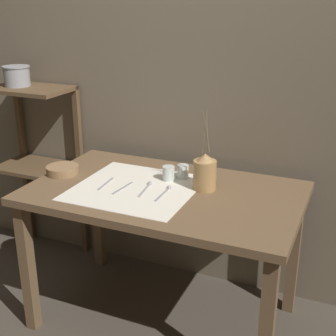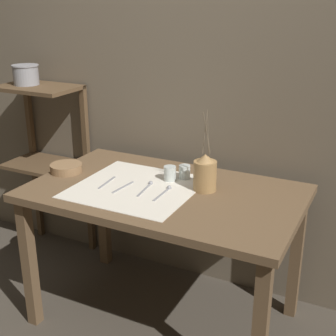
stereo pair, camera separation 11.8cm
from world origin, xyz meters
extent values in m
plane|color=#473F35|center=(0.00, 0.00, 0.00)|extent=(12.00, 12.00, 0.00)
cube|color=#6B5E4C|center=(0.00, 0.52, 1.20)|extent=(7.00, 0.06, 2.40)
cube|color=brown|center=(0.00, 0.00, 0.76)|extent=(1.37, 0.82, 0.04)
cube|color=brown|center=(-0.63, -0.35, 0.37)|extent=(0.06, 0.06, 0.74)
cube|color=brown|center=(0.63, -0.35, 0.37)|extent=(0.06, 0.06, 0.74)
cube|color=brown|center=(-0.63, 0.35, 0.37)|extent=(0.06, 0.06, 0.74)
cube|color=brown|center=(0.63, 0.35, 0.37)|extent=(0.06, 0.06, 0.74)
cube|color=brown|center=(-1.04, 0.31, 1.16)|extent=(0.50, 0.33, 0.02)
cube|color=brown|center=(-1.04, 0.31, 0.65)|extent=(0.50, 0.33, 0.02)
cube|color=brown|center=(-1.28, 0.45, 0.59)|extent=(0.04, 0.04, 1.17)
cube|color=brown|center=(-0.81, 0.45, 0.59)|extent=(0.04, 0.04, 1.17)
cube|color=silver|center=(-0.14, -0.04, 0.78)|extent=(0.60, 0.59, 0.00)
cylinder|color=#A87F4C|center=(0.18, 0.09, 0.86)|extent=(0.12, 0.12, 0.15)
cone|color=#A87F4C|center=(0.18, 0.09, 0.95)|extent=(0.09, 0.09, 0.04)
cylinder|color=brown|center=(0.20, 0.07, 1.06)|extent=(0.02, 0.03, 0.17)
cylinder|color=brown|center=(0.19, 0.10, 1.08)|extent=(0.02, 0.01, 0.22)
cylinder|color=brown|center=(0.18, 0.09, 1.07)|extent=(0.01, 0.03, 0.20)
cylinder|color=brown|center=(0.19, 0.09, 1.08)|extent=(0.04, 0.03, 0.21)
cylinder|color=#8E6B47|center=(-0.60, -0.02, 0.80)|extent=(0.18, 0.18, 0.05)
cylinder|color=silver|center=(-0.03, 0.12, 0.82)|extent=(0.06, 0.06, 0.08)
cylinder|color=silver|center=(0.03, 0.18, 0.82)|extent=(0.06, 0.06, 0.07)
cube|color=#939399|center=(-0.31, -0.06, 0.79)|extent=(0.03, 0.17, 0.00)
cube|color=#939399|center=(-0.20, -0.08, 0.79)|extent=(0.03, 0.17, 0.00)
cube|color=#939399|center=(-0.08, -0.06, 0.79)|extent=(0.03, 0.17, 0.00)
sphere|color=#939399|center=(-0.09, 0.03, 0.79)|extent=(0.02, 0.02, 0.02)
cube|color=#939399|center=(0.02, -0.07, 0.79)|extent=(0.01, 0.17, 0.00)
sphere|color=#939399|center=(0.02, 0.02, 0.79)|extent=(0.02, 0.02, 0.02)
cylinder|color=#939399|center=(-1.13, 0.31, 1.24)|extent=(0.16, 0.16, 0.12)
cylinder|color=#939399|center=(-1.13, 0.31, 1.29)|extent=(0.17, 0.17, 0.01)
camera|label=1|loc=(0.88, -1.99, 1.71)|focal=50.00mm
camera|label=2|loc=(0.99, -1.94, 1.71)|focal=50.00mm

